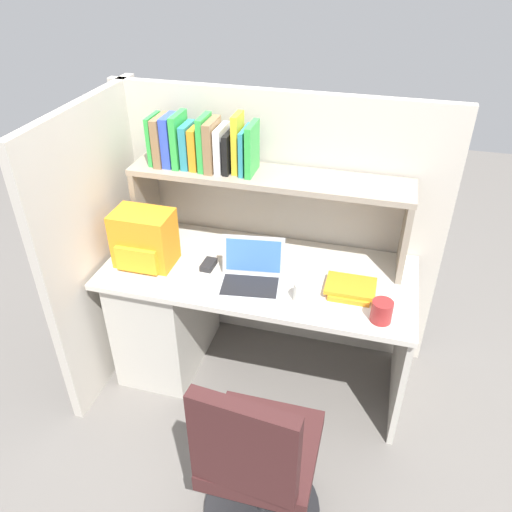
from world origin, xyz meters
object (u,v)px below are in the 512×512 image
office_chair (258,469)px  computer_mouse (209,265)px  laptop (252,275)px  backpack (144,239)px  paper_cup (302,292)px  snack_canister (382,311)px

office_chair → computer_mouse: bearing=-54.5°
laptop → office_chair: bearing=-72.9°
computer_mouse → office_chair: size_ratio=0.11×
laptop → backpack: (-0.58, 0.03, 0.09)m
computer_mouse → paper_cup: 0.54m
laptop → paper_cup: size_ratio=3.33×
computer_mouse → paper_cup: (0.52, -0.15, 0.04)m
backpack → office_chair: bearing=-44.4°
office_chair → paper_cup: bearing=-87.0°
computer_mouse → snack_canister: size_ratio=1.00×
snack_canister → office_chair: (-0.40, -0.65, -0.39)m
snack_canister → computer_mouse: bearing=167.6°
paper_cup → snack_canister: (0.37, -0.05, 0.00)m
backpack → laptop: bearing=-3.4°
paper_cup → laptop: bearing=164.7°
laptop → paper_cup: (0.26, -0.07, 0.00)m
backpack → computer_mouse: bearing=7.2°
laptop → paper_cup: bearing=-15.3°
laptop → snack_canister: 0.65m
backpack → snack_canister: size_ratio=2.88×
laptop → backpack: backpack is taller
computer_mouse → office_chair: bearing=-57.4°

